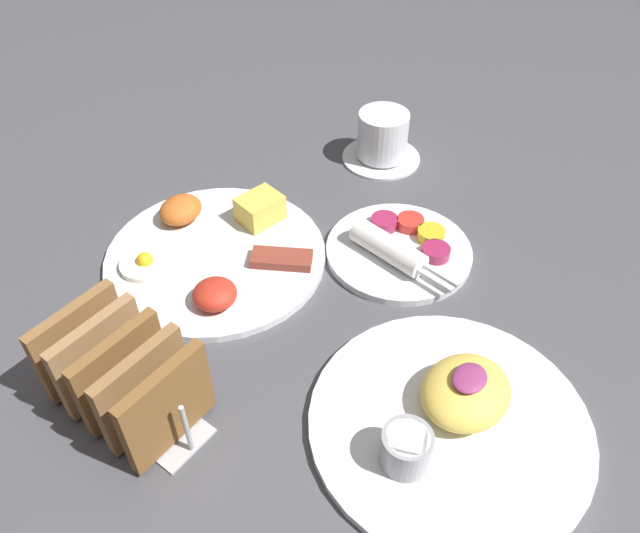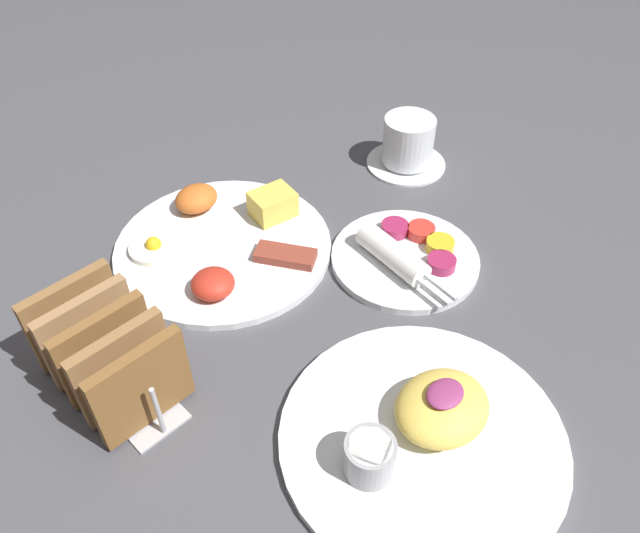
{
  "view_description": "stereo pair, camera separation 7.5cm",
  "coord_description": "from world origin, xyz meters",
  "px_view_note": "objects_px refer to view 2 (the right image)",
  "views": [
    {
      "loc": [
        -0.37,
        -0.28,
        0.54
      ],
      "look_at": [
        0.06,
        0.05,
        0.03
      ],
      "focal_mm": 35.0,
      "sensor_mm": 36.0,
      "label": 1
    },
    {
      "loc": [
        -0.33,
        -0.33,
        0.54
      ],
      "look_at": [
        0.06,
        0.05,
        0.03
      ],
      "focal_mm": 35.0,
      "sensor_mm": 36.0,
      "label": 2
    }
  ],
  "objects_px": {
    "plate_breakfast": "(223,241)",
    "coffee_cup": "(408,144)",
    "plate_condiments": "(405,256)",
    "plate_foreground": "(423,431)",
    "toast_rack": "(108,353)"
  },
  "relations": [
    {
      "from": "plate_breakfast",
      "to": "coffee_cup",
      "type": "distance_m",
      "value": 0.32
    },
    {
      "from": "plate_breakfast",
      "to": "plate_condiments",
      "type": "xyz_separation_m",
      "value": [
        0.15,
        -0.18,
        0.0
      ]
    },
    {
      "from": "plate_condiments",
      "to": "plate_breakfast",
      "type": "bearing_deg",
      "value": 128.59
    },
    {
      "from": "plate_breakfast",
      "to": "plate_foreground",
      "type": "xyz_separation_m",
      "value": [
        -0.04,
        -0.36,
        0.0
      ]
    },
    {
      "from": "plate_condiments",
      "to": "plate_foreground",
      "type": "distance_m",
      "value": 0.26
    },
    {
      "from": "plate_condiments",
      "to": "coffee_cup",
      "type": "height_order",
      "value": "coffee_cup"
    },
    {
      "from": "coffee_cup",
      "to": "plate_condiments",
      "type": "bearing_deg",
      "value": -140.75
    },
    {
      "from": "plate_breakfast",
      "to": "coffee_cup",
      "type": "relative_size",
      "value": 2.34
    },
    {
      "from": "plate_condiments",
      "to": "plate_foreground",
      "type": "height_order",
      "value": "plate_foreground"
    },
    {
      "from": "plate_foreground",
      "to": "toast_rack",
      "type": "bearing_deg",
      "value": 123.17
    },
    {
      "from": "plate_condiments",
      "to": "plate_foreground",
      "type": "xyz_separation_m",
      "value": [
        -0.19,
        -0.18,
        0.0
      ]
    },
    {
      "from": "coffee_cup",
      "to": "plate_breakfast",
      "type": "bearing_deg",
      "value": 172.06
    },
    {
      "from": "plate_breakfast",
      "to": "plate_condiments",
      "type": "relative_size",
      "value": 1.45
    },
    {
      "from": "plate_condiments",
      "to": "plate_foreground",
      "type": "relative_size",
      "value": 0.69
    },
    {
      "from": "plate_foreground",
      "to": "coffee_cup",
      "type": "relative_size",
      "value": 2.34
    }
  ]
}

